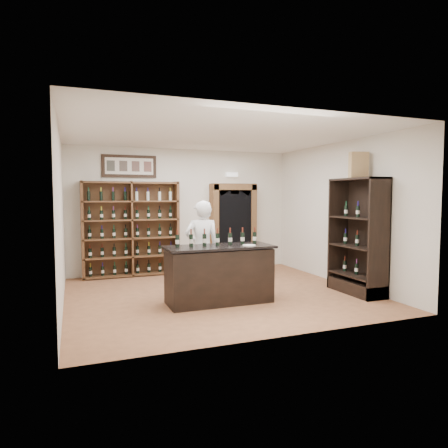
{
  "coord_description": "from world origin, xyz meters",
  "views": [
    {
      "loc": [
        -2.57,
        -7.05,
        1.87
      ],
      "look_at": [
        0.23,
        0.3,
        1.31
      ],
      "focal_mm": 32.0,
      "sensor_mm": 36.0,
      "label": 1
    }
  ],
  "objects_px": {
    "wine_shelf": "(131,229)",
    "side_cabinet": "(358,254)",
    "counter_bottle_0": "(177,241)",
    "wine_crate": "(359,165)",
    "tasting_counter": "(219,275)",
    "shopkeeper": "(202,248)"
  },
  "relations": [
    {
      "from": "tasting_counter",
      "to": "counter_bottle_0",
      "type": "xyz_separation_m",
      "value": [
        -0.72,
        0.09,
        0.61
      ]
    },
    {
      "from": "tasting_counter",
      "to": "counter_bottle_0",
      "type": "distance_m",
      "value": 0.95
    },
    {
      "from": "tasting_counter",
      "to": "wine_shelf",
      "type": "bearing_deg",
      "value": 110.56
    },
    {
      "from": "wine_shelf",
      "to": "side_cabinet",
      "type": "distance_m",
      "value": 5.02
    },
    {
      "from": "wine_shelf",
      "to": "side_cabinet",
      "type": "xyz_separation_m",
      "value": [
        3.82,
        -3.23,
        -0.35
      ]
    },
    {
      "from": "tasting_counter",
      "to": "shopkeeper",
      "type": "bearing_deg",
      "value": 100.74
    },
    {
      "from": "side_cabinet",
      "to": "wine_crate",
      "type": "relative_size",
      "value": 4.52
    },
    {
      "from": "tasting_counter",
      "to": "side_cabinet",
      "type": "height_order",
      "value": "side_cabinet"
    },
    {
      "from": "wine_crate",
      "to": "counter_bottle_0",
      "type": "bearing_deg",
      "value": -171.98
    },
    {
      "from": "shopkeeper",
      "to": "wine_shelf",
      "type": "bearing_deg",
      "value": -57.54
    },
    {
      "from": "tasting_counter",
      "to": "side_cabinet",
      "type": "relative_size",
      "value": 0.85
    },
    {
      "from": "counter_bottle_0",
      "to": "side_cabinet",
      "type": "bearing_deg",
      "value": -6.45
    },
    {
      "from": "counter_bottle_0",
      "to": "shopkeeper",
      "type": "xyz_separation_m",
      "value": [
        0.6,
        0.52,
        -0.22
      ]
    },
    {
      "from": "wine_shelf",
      "to": "shopkeeper",
      "type": "distance_m",
      "value": 2.53
    },
    {
      "from": "counter_bottle_0",
      "to": "wine_crate",
      "type": "bearing_deg",
      "value": -6.09
    },
    {
      "from": "tasting_counter",
      "to": "wine_crate",
      "type": "bearing_deg",
      "value": -5.83
    },
    {
      "from": "wine_crate",
      "to": "side_cabinet",
      "type": "bearing_deg",
      "value": -30.72
    },
    {
      "from": "counter_bottle_0",
      "to": "tasting_counter",
      "type": "bearing_deg",
      "value": -7.06
    },
    {
      "from": "side_cabinet",
      "to": "wine_crate",
      "type": "xyz_separation_m",
      "value": [
        -0.02,
        0.02,
        1.69
      ]
    },
    {
      "from": "side_cabinet",
      "to": "wine_crate",
      "type": "height_order",
      "value": "wine_crate"
    },
    {
      "from": "tasting_counter",
      "to": "wine_crate",
      "type": "xyz_separation_m",
      "value": [
        2.7,
        -0.28,
        1.95
      ]
    },
    {
      "from": "counter_bottle_0",
      "to": "wine_crate",
      "type": "xyz_separation_m",
      "value": [
        3.42,
        -0.36,
        1.34
      ]
    }
  ]
}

